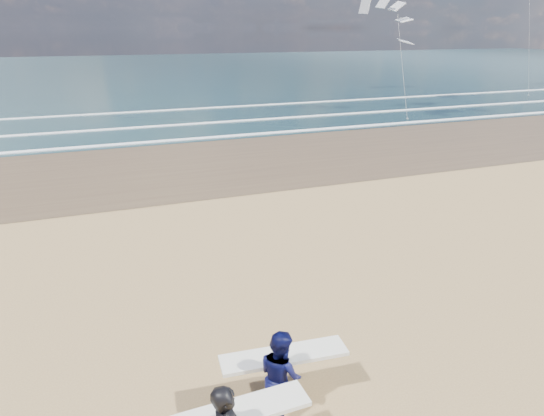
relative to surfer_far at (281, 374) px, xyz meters
name	(u,v)px	position (x,y,z in m)	size (l,w,h in m)	color
wet_sand_strip	(479,135)	(19.88, 17.17, -0.84)	(220.00, 12.00, 0.01)	brown
ocean	(234,69)	(19.88, 71.17, -0.84)	(220.00, 100.00, 0.02)	#183034
foam_breakers	(388,110)	(19.88, 27.27, -0.79)	(220.00, 11.70, 0.05)	white
surfer_far	(281,374)	(0.00, 0.00, 0.00)	(2.24, 1.17, 1.67)	#0A0D3C
kite_1	(401,49)	(19.53, 25.77, 3.91)	(5.38, 4.69, 8.76)	slate
kite_5	(530,5)	(38.22, 32.43, 7.41)	(5.47, 4.70, 15.44)	slate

